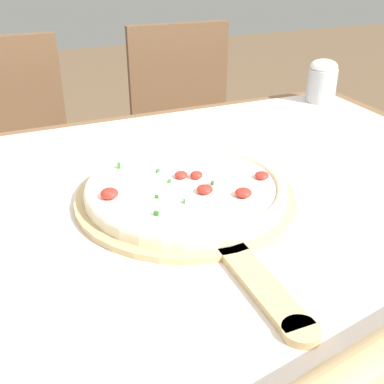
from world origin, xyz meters
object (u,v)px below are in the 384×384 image
(chair_right, at_px, (186,130))
(pizza, at_px, (186,187))
(flour_cup, at_px, (322,80))
(chair_left, at_px, (15,156))
(pizza_peel, at_px, (190,201))

(chair_right, bearing_deg, pizza, -107.77)
(chair_right, bearing_deg, flour_cup, -59.99)
(flour_cup, bearing_deg, chair_left, 150.61)
(chair_left, height_order, chair_right, same)
(chair_left, bearing_deg, pizza, -70.70)
(chair_right, bearing_deg, chair_left, -175.51)
(chair_right, xyz_separation_m, flour_cup, (0.23, -0.48, 0.29))
(chair_left, xyz_separation_m, flour_cup, (0.85, -0.48, 0.29))
(chair_left, xyz_separation_m, chair_right, (0.62, -0.00, 0.00))
(pizza_peel, height_order, pizza, pizza)
(pizza, bearing_deg, chair_right, 67.71)
(pizza, bearing_deg, chair_left, 106.96)
(chair_left, relative_size, flour_cup, 7.32)
(pizza, height_order, chair_right, chair_right)
(chair_left, distance_m, chair_right, 0.62)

